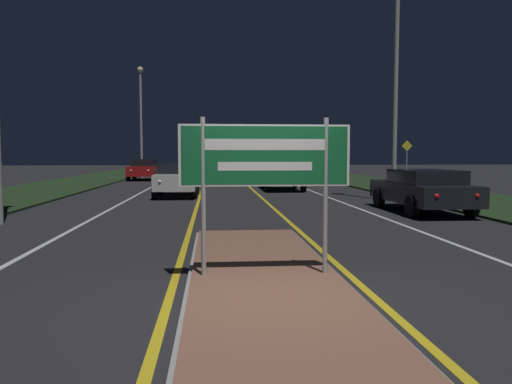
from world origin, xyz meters
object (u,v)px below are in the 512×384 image
car_approaching_0 (177,179)px  car_approaching_1 (144,169)px  streetlight_right_near (397,29)px  car_receding_0 (422,189)px  car_receding_1 (282,175)px  highway_sign (265,162)px  streetlight_left_far (141,110)px  warning_sign (407,159)px

car_approaching_0 → car_approaching_1: (-3.38, 14.52, 0.01)m
streetlight_right_near → car_receding_0: streetlight_right_near is taller
car_receding_1 → car_approaching_0: (-5.14, -3.52, 0.00)m
streetlight_right_near → car_receding_1: size_ratio=2.18×
highway_sign → streetlight_right_near: 14.44m
streetlight_left_far → car_receding_1: (9.05, -13.67, -4.43)m
highway_sign → car_receding_0: highway_sign is taller
highway_sign → car_approaching_0: (-2.32, 14.92, -0.95)m
car_approaching_0 → streetlight_left_far: bearing=102.8°
streetlight_left_far → car_approaching_0: (3.90, -17.19, -4.43)m
streetlight_left_far → car_receding_1: streetlight_left_far is taller
highway_sign → car_receding_1: size_ratio=0.56×
car_approaching_0 → car_approaching_1: car_approaching_1 is taller
car_receding_1 → streetlight_right_near: bearing=-61.2°
car_receding_0 → car_approaching_1: car_approaching_1 is taller
car_approaching_0 → warning_sign: bearing=22.0°
highway_sign → streetlight_right_near: size_ratio=0.26×
highway_sign → car_receding_1: bearing=81.3°
streetlight_right_near → car_receding_1: bearing=118.8°
car_approaching_1 → warning_sign: (15.75, -9.53, 0.81)m
car_approaching_1 → car_receding_1: bearing=-52.2°
car_approaching_0 → highway_sign: bearing=-81.2°
highway_sign → car_approaching_0: size_ratio=0.60×
streetlight_right_near → car_receding_1: 9.44m
car_approaching_1 → warning_sign: bearing=-31.2°
car_receding_0 → car_approaching_1: bearing=118.7°
car_receding_1 → car_approaching_0: car_approaching_0 is taller
highway_sign → car_approaching_0: 15.13m
car_approaching_0 → car_receding_0: bearing=-39.1°
streetlight_right_near → car_receding_1: (-3.55, 6.46, -5.91)m
car_approaching_1 → warning_sign: warning_sign is taller
streetlight_right_near → car_approaching_0: streetlight_right_near is taller
streetlight_right_near → warning_sign: bearing=65.1°
car_receding_0 → car_receding_1: (-3.09, 10.22, 0.04)m
streetlight_right_near → warning_sign: streetlight_right_near is taller
car_receding_0 → car_receding_1: car_receding_1 is taller
highway_sign → streetlight_left_far: 32.89m
car_receding_0 → car_approaching_1: 24.19m
streetlight_right_near → car_receding_0: (-0.45, -3.76, -5.95)m
streetlight_left_far → car_approaching_1: bearing=-78.9°
streetlight_right_near → car_approaching_0: (-8.69, 2.94, -5.90)m
car_receding_0 → car_approaching_1: size_ratio=1.08×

